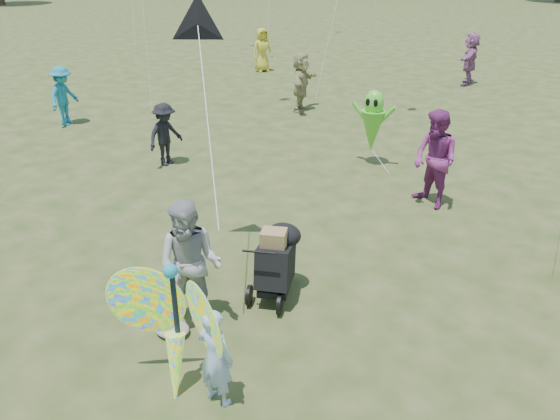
% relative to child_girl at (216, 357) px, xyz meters
% --- Properties ---
extents(ground, '(160.00, 160.00, 0.00)m').
position_rel_child_girl_xyz_m(ground, '(-0.35, 1.14, -0.61)').
color(ground, '#51592B').
rests_on(ground, ground).
extents(child_girl, '(0.47, 0.34, 1.21)m').
position_rel_child_girl_xyz_m(child_girl, '(0.00, 0.00, 0.00)').
color(child_girl, '#99B6D9').
rests_on(child_girl, ground).
extents(adult_man, '(1.02, 0.88, 1.79)m').
position_rel_child_girl_xyz_m(adult_man, '(-1.03, 1.05, 0.29)').
color(adult_man, '#95959A').
rests_on(adult_man, ground).
extents(grey_bag, '(0.47, 0.39, 0.15)m').
position_rel_child_girl_xyz_m(grey_bag, '(-1.16, 0.72, -0.53)').
color(grey_bag, gray).
rests_on(grey_bag, ground).
extents(crowd_b, '(0.70, 1.01, 1.44)m').
position_rel_child_girl_xyz_m(crowd_b, '(-5.02, 5.72, 0.12)').
color(crowd_b, black).
rests_on(crowd_b, ground).
extents(crowd_d, '(0.71, 1.69, 1.77)m').
position_rel_child_girl_xyz_m(crowd_d, '(-4.19, 11.34, 0.28)').
color(crowd_d, tan).
rests_on(crowd_d, ground).
extents(crowd_e, '(1.16, 1.11, 1.89)m').
position_rel_child_girl_xyz_m(crowd_e, '(0.95, 6.20, 0.34)').
color(crowd_e, '#7E2A6D').
rests_on(crowd_e, ground).
extents(crowd_g, '(0.93, 0.98, 1.69)m').
position_rel_child_girl_xyz_m(crowd_g, '(-8.08, 16.08, 0.24)').
color(crowd_g, gold).
rests_on(crowd_g, ground).
extents(crowd_i, '(0.77, 1.14, 1.63)m').
position_rel_child_girl_xyz_m(crowd_i, '(-9.54, 7.05, 0.21)').
color(crowd_i, teal).
rests_on(crowd_i, ground).
extents(crowd_j, '(0.65, 1.74, 1.85)m').
position_rel_child_girl_xyz_m(crowd_j, '(-0.22, 17.44, 0.32)').
color(crowd_j, '#A55E94').
rests_on(crowd_j, ground).
extents(jogging_stroller, '(0.68, 1.12, 1.09)m').
position_rel_child_girl_xyz_m(jogging_stroller, '(-0.34, 2.13, 0.01)').
color(jogging_stroller, black).
rests_on(jogging_stroller, ground).
extents(butterfly_kite, '(1.74, 0.75, 1.81)m').
position_rel_child_girl_xyz_m(butterfly_kite, '(-0.51, -0.01, 0.21)').
color(butterfly_kite, orange).
rests_on(butterfly_kite, ground).
extents(delta_kite_rig, '(1.74, 2.00, 2.57)m').
position_rel_child_girl_xyz_m(delta_kite_rig, '(-1.91, 2.80, 2.97)').
color(delta_kite_rig, black).
rests_on(delta_kite_rig, ground).
extents(alien_kite, '(1.12, 0.69, 1.74)m').
position_rel_child_girl_xyz_m(alien_kite, '(-0.81, 7.82, 0.36)').
color(alien_kite, '#56C52E').
rests_on(alien_kite, ground).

